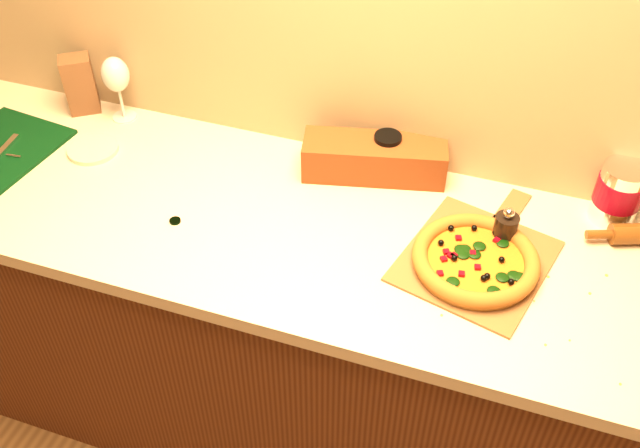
{
  "coord_description": "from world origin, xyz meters",
  "views": [
    {
      "loc": [
        0.36,
        0.19,
        2.12
      ],
      "look_at": [
        -0.04,
        1.38,
        0.96
      ],
      "focal_mm": 40.0,
      "sensor_mm": 36.0,
      "label": 1
    }
  ],
  "objects": [
    {
      "name": "cabinet",
      "position": [
        0.0,
        1.43,
        0.43
      ],
      "size": [
        2.8,
        0.65,
        0.86
      ],
      "primitive_type": "cube",
      "color": "#461F0F",
      "rests_on": "ground"
    },
    {
      "name": "countertop",
      "position": [
        0.0,
        1.43,
        0.88
      ],
      "size": [
        2.84,
        0.68,
        0.04
      ],
      "primitive_type": "cube",
      "color": "beige",
      "rests_on": "cabinet"
    },
    {
      "name": "pizza_peel",
      "position": [
        0.33,
        1.44,
        0.9
      ],
      "size": [
        0.39,
        0.51,
        0.01
      ],
      "rotation": [
        0.0,
        0.0,
        -0.25
      ],
      "color": "brown",
      "rests_on": "countertop"
    },
    {
      "name": "pizza",
      "position": [
        0.33,
        1.41,
        0.93
      ],
      "size": [
        0.3,
        0.3,
        0.04
      ],
      "color": "#B26E2C",
      "rests_on": "pizza_peel"
    },
    {
      "name": "bottle_cap",
      "position": [
        -0.42,
        1.33,
        0.9
      ],
      "size": [
        0.04,
        0.04,
        0.01
      ],
      "primitive_type": "cylinder",
      "rotation": [
        0.0,
        0.0,
        -0.32
      ],
      "color": "black",
      "rests_on": "countertop"
    },
    {
      "name": "pepper_grinder",
      "position": [
        0.38,
        1.52,
        0.94
      ],
      "size": [
        0.06,
        0.06,
        0.11
      ],
      "color": "black",
      "rests_on": "countertop"
    },
    {
      "name": "coffee_canister",
      "position": [
        0.63,
        1.7,
        0.98
      ],
      "size": [
        0.12,
        0.12,
        0.16
      ],
      "color": "silver",
      "rests_on": "countertop"
    },
    {
      "name": "bread_bag",
      "position": [
        0.01,
        1.68,
        0.95
      ],
      "size": [
        0.4,
        0.21,
        0.1
      ],
      "primitive_type": "cube",
      "rotation": [
        0.0,
        0.0,
        0.23
      ],
      "color": "#622A12",
      "rests_on": "countertop"
    },
    {
      "name": "wine_glass",
      "position": [
        -0.77,
        1.69,
        1.04
      ],
      "size": [
        0.08,
        0.08,
        0.2
      ],
      "color": "silver",
      "rests_on": "countertop"
    },
    {
      "name": "paper_bag",
      "position": [
        -0.91,
        1.69,
        0.99
      ],
      "size": [
        0.11,
        0.11,
        0.18
      ],
      "primitive_type": "cube",
      "rotation": [
        0.0,
        0.0,
        0.61
      ],
      "color": "brown",
      "rests_on": "countertop"
    },
    {
      "name": "dark_jar",
      "position": [
        0.03,
        1.7,
        0.96
      ],
      "size": [
        0.07,
        0.07,
        0.12
      ],
      "color": "black",
      "rests_on": "countertop"
    },
    {
      "name": "side_plate",
      "position": [
        -0.77,
        1.52,
        0.91
      ],
      "size": [
        0.17,
        0.17,
        0.01
      ],
      "primitive_type": "cylinder",
      "rotation": [
        0.0,
        0.0,
        -0.26
      ],
      "color": "beige",
      "rests_on": "countertop"
    }
  ]
}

